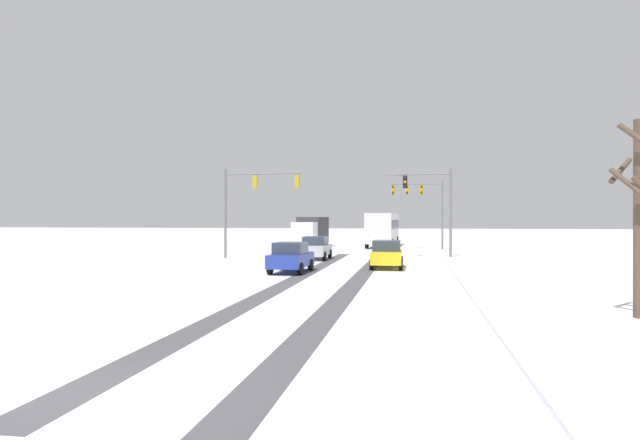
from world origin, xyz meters
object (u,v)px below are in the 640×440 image
object	(u,v)px
bus_oncoming	(383,227)
box_truck_delivery	(311,231)
traffic_signal_near_right	(433,198)
car_yellow_cab_second	(387,254)
bare_tree_sidewalk_near	(640,212)
traffic_signal_far_right	(421,198)
car_blue_third	(291,257)
car_silver_lead	(316,248)
traffic_signal_near_left	(251,194)

from	to	relation	value
bus_oncoming	box_truck_delivery	xyz separation A→B (m)	(-6.95, -2.58, -0.36)
traffic_signal_near_right	car_yellow_cab_second	size ratio (longest dim) A/B	1.58
car_yellow_cab_second	bare_tree_sidewalk_near	distance (m)	17.50
traffic_signal_near_right	box_truck_delivery	distance (m)	17.91
traffic_signal_far_right	box_truck_delivery	xyz separation A→B (m)	(-10.76, 1.52, -3.12)
traffic_signal_near_right	car_blue_third	xyz separation A→B (m)	(-7.89, -12.28, -3.53)
bus_oncoming	car_silver_lead	bearing A→B (deg)	-101.24
traffic_signal_far_right	traffic_signal_near_right	bearing A→B (deg)	-86.76
bus_oncoming	box_truck_delivery	distance (m)	7.42
car_yellow_cab_second	box_truck_delivery	bearing A→B (deg)	110.75
bare_tree_sidewalk_near	traffic_signal_far_right	bearing A→B (deg)	99.08
car_silver_lead	box_truck_delivery	xyz separation A→B (m)	(-3.23, 16.12, 0.82)
car_blue_third	bus_oncoming	distance (m)	28.60
traffic_signal_far_right	traffic_signal_near_left	xyz separation A→B (m)	(-12.35, -14.13, -0.12)
traffic_signal_near_left	traffic_signal_far_right	bearing A→B (deg)	48.85
traffic_signal_near_left	car_yellow_cab_second	distance (m)	12.76
traffic_signal_far_right	car_blue_third	distance (m)	25.63
car_yellow_cab_second	bus_oncoming	xyz separation A→B (m)	(-1.55, 25.03, 1.18)
car_yellow_cab_second	traffic_signal_far_right	bearing A→B (deg)	83.86
car_blue_third	car_yellow_cab_second	bearing A→B (deg)	34.00
bus_oncoming	bare_tree_sidewalk_near	bearing A→B (deg)	-76.62
traffic_signal_far_right	box_truck_delivery	distance (m)	11.30
box_truck_delivery	bus_oncoming	bearing A→B (deg)	20.35
traffic_signal_far_right	car_yellow_cab_second	distance (m)	21.42
traffic_signal_near_left	bus_oncoming	world-z (taller)	traffic_signal_near_left
traffic_signal_near_right	car_yellow_cab_second	distance (m)	10.04
car_silver_lead	box_truck_delivery	world-z (taller)	box_truck_delivery
traffic_signal_far_right	car_yellow_cab_second	world-z (taller)	traffic_signal_far_right
traffic_signal_far_right	traffic_signal_near_right	xyz separation A→B (m)	(0.68, -12.00, -0.41)
box_truck_delivery	bare_tree_sidewalk_near	distance (m)	41.31
car_blue_third	box_truck_delivery	size ratio (longest dim) A/B	0.55
traffic_signal_near_left	car_yellow_cab_second	world-z (taller)	traffic_signal_near_left
traffic_signal_near_right	bare_tree_sidewalk_near	size ratio (longest dim) A/B	1.12
box_truck_delivery	car_silver_lead	bearing A→B (deg)	-78.65
car_yellow_cab_second	box_truck_delivery	distance (m)	24.02
traffic_signal_near_right	box_truck_delivery	size ratio (longest dim) A/B	0.87
car_silver_lead	traffic_signal_near_right	bearing A→B (deg)	17.59
traffic_signal_far_right	car_silver_lead	xyz separation A→B (m)	(-7.52, -14.60, -3.93)
traffic_signal_far_right	car_blue_third	world-z (taller)	traffic_signal_far_right
traffic_signal_near_left	bus_oncoming	bearing A→B (deg)	64.89
traffic_signal_near_left	bare_tree_sidewalk_near	size ratio (longest dim) A/B	1.12
traffic_signal_near_left	car_yellow_cab_second	size ratio (longest dim) A/B	1.58
traffic_signal_far_right	bus_oncoming	bearing A→B (deg)	132.88
traffic_signal_near_left	car_blue_third	world-z (taller)	traffic_signal_near_left
traffic_signal_near_right	car_blue_third	bearing A→B (deg)	-122.73
traffic_signal_far_right	traffic_signal_near_right	size ratio (longest dim) A/B	1.00
box_truck_delivery	bare_tree_sidewalk_near	world-z (taller)	bare_tree_sidewalk_near
traffic_signal_far_right	traffic_signal_near_left	world-z (taller)	same
bare_tree_sidewalk_near	bus_oncoming	bearing A→B (deg)	103.38
box_truck_delivery	traffic_signal_near_right	bearing A→B (deg)	-49.78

